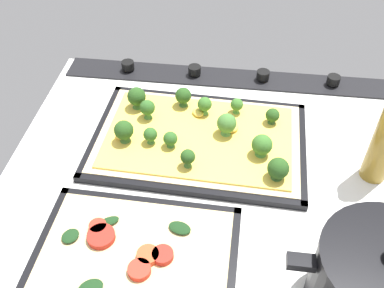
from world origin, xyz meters
TOP-DOWN VIEW (x-y plane):
  - ground_plane at (0.00, 0.00)cm, footprint 75.48×67.22cm
  - stove_control_panel at (-0.00, -30.11)cm, footprint 72.46×7.00cm
  - baking_tray_front at (4.19, -8.72)cm, footprint 40.50×27.75cm
  - broccoli_pizza at (4.27, -8.88)cm, footprint 38.02×25.26cm
  - baking_tray_back at (10.71, 18.02)cm, footprint 30.46×23.89cm
  - veggie_pizza_back at (10.92, 18.07)cm, footprint 28.00×21.44cm
  - cooking_pot at (-21.95, 20.55)cm, footprint 23.89×17.03cm

SIDE VIEW (x-z plane):
  - ground_plane at x=0.00cm, z-range -3.00..0.00cm
  - baking_tray_front at x=4.19cm, z-range -0.29..1.01cm
  - baking_tray_back at x=10.71cm, z-range -0.27..1.03cm
  - stove_control_panel at x=0.00cm, z-range -0.74..1.86cm
  - veggie_pizza_back at x=10.92cm, z-range 0.14..2.04cm
  - broccoli_pizza at x=4.27cm, z-range -0.97..4.93cm
  - cooking_pot at x=-21.95cm, z-range -1.14..13.41cm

